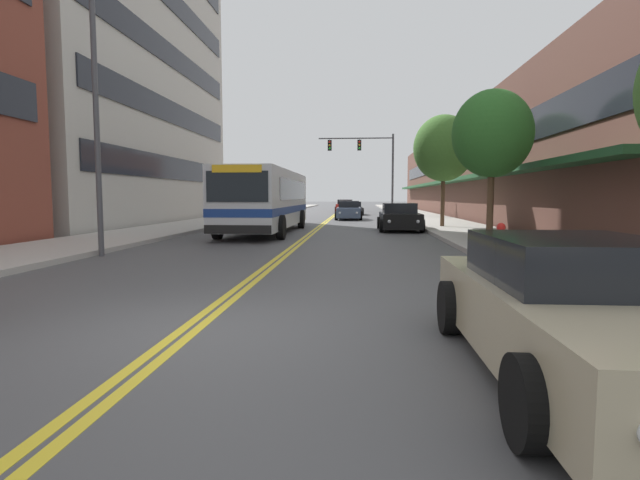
# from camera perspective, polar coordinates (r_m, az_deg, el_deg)

# --- Properties ---
(ground_plane) EXTENTS (240.00, 240.00, 0.00)m
(ground_plane) POSITION_cam_1_polar(r_m,az_deg,el_deg) (43.43, 1.47, 2.70)
(ground_plane) COLOR #4C4C4F
(sidewalk_left) EXTENTS (3.93, 106.00, 0.16)m
(sidewalk_left) POSITION_cam_1_polar(r_m,az_deg,el_deg) (44.43, -8.20, 2.81)
(sidewalk_left) COLOR #B2ADA5
(sidewalk_left) RESTS_ON ground_plane
(sidewalk_right) EXTENTS (3.93, 106.00, 0.16)m
(sidewalk_right) POSITION_cam_1_polar(r_m,az_deg,el_deg) (43.68, 11.31, 2.72)
(sidewalk_right) COLOR #B2ADA5
(sidewalk_right) RESTS_ON ground_plane
(centre_line) EXTENTS (0.34, 106.00, 0.01)m
(centre_line) POSITION_cam_1_polar(r_m,az_deg,el_deg) (43.43, 1.47, 2.71)
(centre_line) COLOR yellow
(centre_line) RESTS_ON ground_plane
(office_tower_left) EXTENTS (12.08, 23.83, 28.30)m
(office_tower_left) POSITION_cam_1_polar(r_m,az_deg,el_deg) (38.37, -25.93, 23.38)
(office_tower_left) COLOR #BCB7AD
(office_tower_left) RESTS_ON ground_plane
(storefront_row_right) EXTENTS (9.10, 68.00, 7.76)m
(storefront_row_right) POSITION_cam_1_polar(r_m,az_deg,el_deg) (44.87, 19.33, 7.45)
(storefront_row_right) COLOR brown
(storefront_row_right) RESTS_ON ground_plane
(city_bus) EXTENTS (2.92, 11.89, 2.94)m
(city_bus) POSITION_cam_1_polar(r_m,az_deg,el_deg) (24.48, -6.06, 4.80)
(city_bus) COLOR silver
(city_bus) RESTS_ON ground_plane
(car_charcoal_parked_left_mid) EXTENTS (2.03, 4.58, 1.19)m
(car_charcoal_parked_left_mid) POSITION_cam_1_polar(r_m,az_deg,el_deg) (38.54, -5.51, 3.23)
(car_charcoal_parked_left_mid) COLOR #232328
(car_charcoal_parked_left_mid) RESTS_ON ground_plane
(car_beige_parked_right_foreground) EXTENTS (2.10, 4.90, 1.35)m
(car_beige_parked_right_foreground) POSITION_cam_1_polar(r_m,az_deg,el_deg) (5.48, 27.23, -7.27)
(car_beige_parked_right_foreground) COLOR #BCAD89
(car_beige_parked_right_foreground) RESTS_ON ground_plane
(car_black_parked_right_mid) EXTENTS (2.16, 4.76, 1.41)m
(car_black_parked_right_mid) POSITION_cam_1_polar(r_m,az_deg,el_deg) (25.94, 9.07, 2.53)
(car_black_parked_right_mid) COLOR black
(car_black_parked_right_mid) RESTS_ON ground_plane
(car_slate_blue_moving_lead) EXTENTS (2.01, 4.71, 1.41)m
(car_slate_blue_moving_lead) POSITION_cam_1_polar(r_m,az_deg,el_deg) (38.05, 3.33, 3.35)
(car_slate_blue_moving_lead) COLOR #475675
(car_slate_blue_moving_lead) RESTS_ON ground_plane
(car_red_moving_second) EXTENTS (2.16, 4.89, 1.39)m
(car_red_moving_second) POSITION_cam_1_polar(r_m,az_deg,el_deg) (56.09, 2.88, 3.88)
(car_red_moving_second) COLOR maroon
(car_red_moving_second) RESTS_ON ground_plane
(car_dark_grey_moving_third) EXTENTS (2.00, 4.57, 1.25)m
(car_dark_grey_moving_third) POSITION_cam_1_polar(r_m,az_deg,el_deg) (47.77, 3.81, 3.60)
(car_dark_grey_moving_third) COLOR #38383D
(car_dark_grey_moving_third) RESTS_ON ground_plane
(traffic_signal_mast) EXTENTS (6.61, 0.38, 7.18)m
(traffic_signal_mast) POSITION_cam_1_polar(r_m,az_deg,el_deg) (44.54, 5.53, 9.33)
(traffic_signal_mast) COLOR #47474C
(traffic_signal_mast) RESTS_ON ground_plane
(street_lamp_left_near) EXTENTS (2.50, 0.28, 8.34)m
(street_lamp_left_near) POSITION_cam_1_polar(r_m,az_deg,el_deg) (16.05, -23.22, 16.12)
(street_lamp_left_near) COLOR #47474C
(street_lamp_left_near) RESTS_ON ground_plane
(street_tree_right_mid) EXTENTS (2.88, 2.88, 5.45)m
(street_tree_right_mid) POSITION_cam_1_polar(r_m,az_deg,el_deg) (19.55, 19.09, 11.38)
(street_tree_right_mid) COLOR brown
(street_tree_right_mid) RESTS_ON sidewalk_right
(street_tree_right_far) EXTENTS (3.19, 3.19, 5.90)m
(street_tree_right_far) POSITION_cam_1_polar(r_m,az_deg,el_deg) (27.69, 13.96, 10.13)
(street_tree_right_far) COLOR brown
(street_tree_right_far) RESTS_ON sidewalk_right
(fire_hydrant) EXTENTS (0.33, 0.25, 0.90)m
(fire_hydrant) POSITION_cam_1_polar(r_m,az_deg,el_deg) (13.94, 19.93, -0.00)
(fire_hydrant) COLOR red
(fire_hydrant) RESTS_ON sidewalk_right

